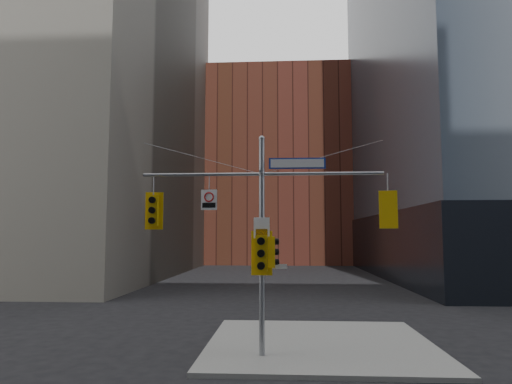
# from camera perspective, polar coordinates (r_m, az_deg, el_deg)

# --- Properties ---
(ground) EXTENTS (160.00, 160.00, 0.00)m
(ground) POSITION_cam_1_polar(r_m,az_deg,el_deg) (13.60, 0.32, -22.42)
(ground) COLOR black
(ground) RESTS_ON ground
(sidewalk_corner) EXTENTS (8.00, 8.00, 0.15)m
(sidewalk_corner) POSITION_cam_1_polar(r_m,az_deg,el_deg) (17.48, 7.99, -18.28)
(sidewalk_corner) COLOR gray
(sidewalk_corner) RESTS_ON ground
(brick_midrise) EXTENTS (26.00, 20.00, 28.00)m
(brick_midrise) POSITION_cam_1_polar(r_m,az_deg,el_deg) (71.70, 2.86, 2.58)
(brick_midrise) COLOR brown
(brick_midrise) RESTS_ON ground
(signal_assembly) EXTENTS (8.00, 0.80, 7.30)m
(signal_assembly) POSITION_cam_1_polar(r_m,az_deg,el_deg) (15.01, 0.73, -3.75)
(signal_assembly) COLOR gray
(signal_assembly) RESTS_ON ground
(traffic_light_west_arm) EXTENTS (0.60, 0.50, 1.26)m
(traffic_light_west_arm) POSITION_cam_1_polar(r_m,az_deg,el_deg) (15.64, -12.73, -2.28)
(traffic_light_west_arm) COLOR #DBA80B
(traffic_light_west_arm) RESTS_ON ground
(traffic_light_east_arm) EXTENTS (0.58, 0.52, 1.22)m
(traffic_light_east_arm) POSITION_cam_1_polar(r_m,az_deg,el_deg) (15.39, 16.21, -2.14)
(traffic_light_east_arm) COLOR #DBA80B
(traffic_light_east_arm) RESTS_ON ground
(traffic_light_pole_side) EXTENTS (0.44, 0.38, 1.01)m
(traffic_light_pole_side) POSITION_cam_1_polar(r_m,az_deg,el_deg) (15.02, 1.97, -7.50)
(traffic_light_pole_side) COLOR #DBA80B
(traffic_light_pole_side) RESTS_ON ground
(traffic_light_pole_front) EXTENTS (0.68, 0.54, 1.43)m
(traffic_light_pole_front) POSITION_cam_1_polar(r_m,az_deg,el_deg) (14.75, 0.68, -7.66)
(traffic_light_pole_front) COLOR #DBA80B
(traffic_light_pole_front) RESTS_ON ground
(street_sign_blade) EXTENTS (1.88, 0.08, 0.36)m
(street_sign_blade) POSITION_cam_1_polar(r_m,az_deg,el_deg) (15.19, 5.18, 3.59)
(street_sign_blade) COLOR navy
(street_sign_blade) RESTS_ON ground
(regulatory_sign_arm) EXTENTS (0.54, 0.11, 0.68)m
(regulatory_sign_arm) POSITION_cam_1_polar(r_m,az_deg,el_deg) (15.22, -5.90, -0.90)
(regulatory_sign_arm) COLOR silver
(regulatory_sign_arm) RESTS_ON ground
(regulatory_sign_pole) EXTENTS (0.52, 0.07, 0.68)m
(regulatory_sign_pole) POSITION_cam_1_polar(r_m,az_deg,el_deg) (14.89, 0.71, -4.58)
(regulatory_sign_pole) COLOR silver
(regulatory_sign_pole) RESTS_ON ground
(street_blade_ew) EXTENTS (0.74, 0.05, 0.15)m
(street_blade_ew) POSITION_cam_1_polar(r_m,az_deg,el_deg) (15.03, 2.47, -9.27)
(street_blade_ew) COLOR silver
(street_blade_ew) RESTS_ON ground
(street_blade_ns) EXTENTS (0.03, 0.78, 0.16)m
(street_blade_ns) POSITION_cam_1_polar(r_m,az_deg,el_deg) (15.51, 0.82, -9.97)
(street_blade_ns) COLOR #145926
(street_blade_ns) RESTS_ON ground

